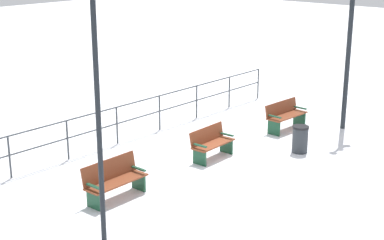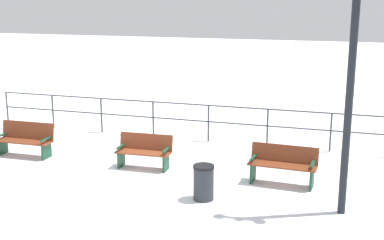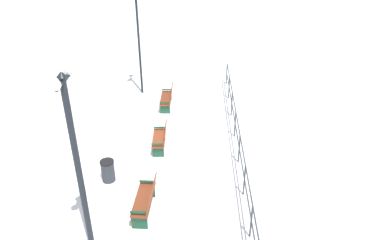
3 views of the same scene
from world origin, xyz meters
TOP-DOWN VIEW (x-y plane):
  - ground_plane at (0.00, 0.00)m, footprint 80.00×80.00m
  - bench_nearest at (-0.18, -3.51)m, footprint 0.57×1.60m
  - bench_second at (-0.18, -0.00)m, footprint 0.58×1.43m
  - bench_third at (-0.07, 3.51)m, footprint 0.62×1.59m
  - lamppost_near at (1.22, -5.02)m, footprint 0.27×0.88m
  - lamppost_middle at (1.22, 4.88)m, footprint 0.24×1.06m
  - waterfront_railing at (-3.04, 0.00)m, footprint 0.05×12.49m
  - trash_bin at (1.39, 2.02)m, footprint 0.46×0.46m

SIDE VIEW (x-z plane):
  - ground_plane at x=0.00m, z-range 0.00..0.00m
  - trash_bin at x=1.39m, z-range 0.00..0.77m
  - bench_second at x=-0.18m, z-range 0.01..0.87m
  - bench_nearest at x=-0.18m, z-range 0.01..0.92m
  - bench_third at x=-0.07m, z-range 0.03..0.93m
  - waterfront_railing at x=-3.04m, z-range 0.19..1.31m
  - lamppost_middle at x=1.22m, z-range 0.57..5.59m
  - lamppost_near at x=1.22m, z-range 1.04..6.07m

